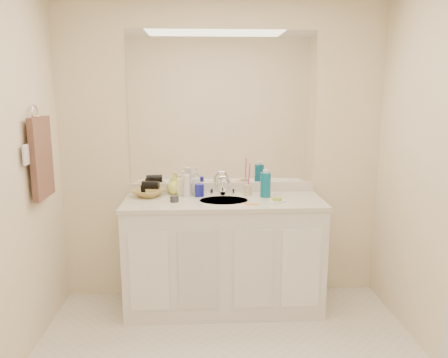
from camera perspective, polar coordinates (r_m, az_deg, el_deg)
wall_back at (r=3.55m, az=-0.27°, el=3.41°), size 2.60×0.02×2.40m
wall_front at (r=1.05m, az=6.61°, el=-16.74°), size 2.60×0.02×2.40m
vanity_cabinet at (r=3.48m, az=-0.04°, el=-9.98°), size 1.50×0.55×0.85m
countertop at (r=3.34m, az=-0.04°, el=-2.94°), size 1.52×0.57×0.03m
backsplash at (r=3.58m, az=-0.25°, el=-1.06°), size 1.52×0.03×0.08m
sink_basin at (r=3.32m, az=-0.03°, el=-2.98°), size 0.37×0.37×0.02m
faucet at (r=3.48m, az=-0.18°, el=-1.17°), size 0.02×0.02×0.11m
mirror at (r=3.51m, az=-0.27°, el=9.23°), size 1.48×0.01×1.20m
blue_mug at (r=3.43m, az=-3.22°, el=-1.48°), size 0.08×0.08×0.10m
tan_cup at (r=3.47m, az=3.10°, el=-1.43°), size 0.07×0.07×0.09m
toothbrush at (r=3.45m, az=3.29°, el=0.31°), size 0.02×0.04×0.21m
mouthwash_bottle at (r=3.42m, az=5.45°, el=-0.75°), size 0.09×0.09×0.19m
soap_dish at (r=3.28m, az=6.94°, el=-2.91°), size 0.13×0.12×0.01m
green_soap at (r=3.28m, az=6.95°, el=-2.61°), size 0.07×0.05×0.02m
orange_comb at (r=3.20m, az=3.59°, el=-3.31°), size 0.11×0.06×0.00m
dark_jar at (r=3.29m, az=-6.50°, el=-2.58°), size 0.07×0.07×0.05m
extra_white_bottle at (r=3.42m, az=-4.88°, el=-0.89°), size 0.06×0.06×0.18m
soap_bottle_white at (r=3.48m, az=-3.68°, el=-0.55°), size 0.09×0.09×0.19m
soap_bottle_cream at (r=3.50m, az=-5.34°, el=-0.45°), size 0.10×0.10×0.20m
soap_bottle_yellow at (r=3.52m, az=-6.48°, el=-0.75°), size 0.15×0.15×0.15m
wicker_basket at (r=3.48m, az=-9.85°, el=-1.78°), size 0.31×0.31×0.06m
hair_dryer at (r=3.47m, az=-9.56°, el=-0.79°), size 0.14×0.08×0.07m
towel_ring at (r=3.19m, az=-23.49°, el=7.90°), size 0.01×0.11×0.11m
hand_towel at (r=3.21m, az=-22.73°, el=2.58°), size 0.04×0.32×0.55m
switch_plate at (r=3.02m, az=-24.46°, el=2.91°), size 0.01×0.08×0.13m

